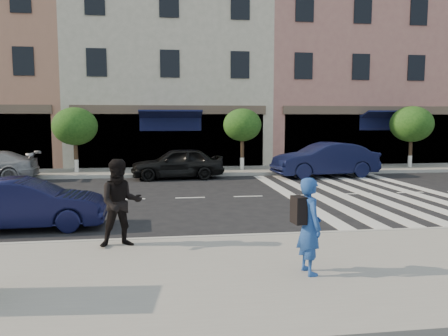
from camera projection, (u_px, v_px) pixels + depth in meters
ground at (200, 226)px, 10.82m from camera, size 120.00×120.00×0.00m
sidewalk_near at (218, 277)px, 7.12m from camera, size 60.00×4.50×0.15m
sidewalk_far at (182, 171)px, 21.65m from camera, size 60.00×3.00×0.15m
building_centre at (169, 73)px, 26.89m from camera, size 11.00×9.00×11.00m
building_east_mid at (354, 60)px, 28.39m from camera, size 13.00×9.00×13.00m
street_tree_wb at (75, 127)px, 20.53m from camera, size 2.10×2.10×3.06m
street_tree_c at (242, 125)px, 21.60m from camera, size 1.90×1.90×3.04m
street_tree_ea at (412, 124)px, 22.81m from camera, size 2.20×2.20×3.19m
photographer at (309, 226)px, 7.02m from camera, size 0.44×0.61×1.57m
walker at (121, 203)px, 8.51m from camera, size 0.95×0.80×1.73m
car_near_mid at (26, 204)px, 10.49m from camera, size 3.78×1.47×1.23m
car_far_mid at (177, 163)px, 19.52m from camera, size 4.21×1.93×1.40m
car_far_right at (325, 160)px, 20.14m from camera, size 4.96×2.16×1.59m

